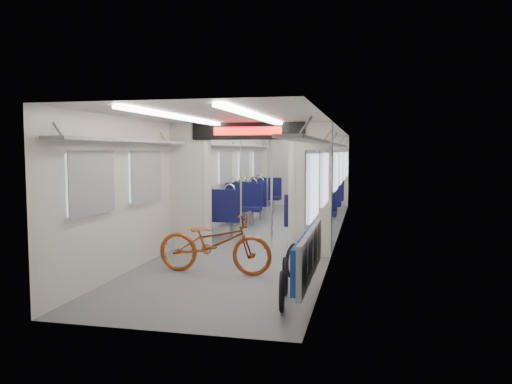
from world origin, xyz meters
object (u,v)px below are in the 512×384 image
at_px(bicycle, 215,243).
at_px(stanchion_far_right, 295,178).
at_px(seat_bay_far_left, 259,195).
at_px(stanchion_far_left, 267,177).
at_px(bike_hoop_b, 285,278).
at_px(stanchion_near_left, 241,185).
at_px(seat_bay_near_right, 313,212).
at_px(seat_bay_far_right, 326,197).
at_px(flip_bench, 308,253).
at_px(bike_hoop_c, 293,262).
at_px(seat_bay_near_left, 232,206).
at_px(stanchion_near_right, 272,186).
at_px(bike_hoop_a, 282,294).

xyz_separation_m(bicycle, stanchion_far_right, (0.46, 5.28, 0.69)).
relative_size(seat_bay_far_left, stanchion_far_left, 0.93).
bearing_deg(bicycle, bike_hoop_b, -124.18).
bearing_deg(stanchion_near_left, stanchion_far_right, 77.17).
bearing_deg(stanchion_near_left, stanchion_far_left, 90.72).
bearing_deg(bicycle, seat_bay_near_right, -15.51).
xyz_separation_m(bike_hoop_b, seat_bay_far_right, (-0.11, 7.94, 0.31)).
distance_m(flip_bench, stanchion_near_left, 3.89).
bearing_deg(stanchion_far_left, stanchion_far_right, 5.91).
relative_size(seat_bay_far_left, seat_bay_far_right, 1.09).
distance_m(stanchion_near_left, stanchion_far_left, 2.83).
bearing_deg(seat_bay_far_left, bike_hoop_c, -73.99).
bearing_deg(bicycle, seat_bay_far_left, 8.64).
height_order(flip_bench, seat_bay_near_left, seat_bay_near_left).
relative_size(bike_hoop_b, stanchion_near_left, 0.21).
bearing_deg(stanchion_near_right, seat_bay_far_left, 104.91).
height_order(flip_bench, seat_bay_far_right, seat_bay_far_right).
bearing_deg(seat_bay_far_left, stanchion_far_left, -71.00).
bearing_deg(seat_bay_far_left, flip_bench, -73.77).
xyz_separation_m(seat_bay_near_left, stanchion_far_left, (0.55, 1.34, 0.59)).
xyz_separation_m(seat_bay_near_right, stanchion_far_left, (-1.32, 1.77, 0.62)).
xyz_separation_m(flip_bench, bike_hoop_c, (-0.33, 1.05, -0.36)).
bearing_deg(seat_bay_far_left, bike_hoop_a, -76.20).
xyz_separation_m(seat_bay_far_left, stanchion_near_left, (0.58, -4.42, 0.60)).
relative_size(seat_bay_far_right, stanchion_far_left, 0.86).
height_order(seat_bay_far_left, stanchion_near_left, stanchion_near_left).
height_order(flip_bench, seat_bay_near_right, seat_bay_near_right).
bearing_deg(stanchion_far_left, seat_bay_far_left, 109.00).
height_order(flip_bench, stanchion_near_left, stanchion_near_left).
height_order(seat_bay_far_right, stanchion_far_left, stanchion_far_left).
bearing_deg(bike_hoop_c, stanchion_far_left, 105.09).
bearing_deg(seat_bay_far_right, stanchion_far_left, -125.50).
bearing_deg(stanchion_far_right, stanchion_near_right, -90.46).
height_order(bike_hoop_c, stanchion_near_left, stanchion_near_left).
bearing_deg(stanchion_near_left, seat_bay_far_right, 74.63).
bearing_deg(bike_hoop_c, seat_bay_far_left, 106.01).
bearing_deg(stanchion_near_left, seat_bay_near_left, 111.42).
distance_m(bike_hoop_c, stanchion_far_left, 5.49).
distance_m(seat_bay_near_right, stanchion_near_right, 1.51).
bearing_deg(seat_bay_far_left, stanchion_near_left, -82.49).
relative_size(seat_bay_far_right, stanchion_near_right, 0.86).
relative_size(bike_hoop_b, stanchion_far_right, 0.21).
distance_m(seat_bay_far_left, stanchion_near_right, 4.77).
xyz_separation_m(seat_bay_near_left, seat_bay_near_right, (1.87, -0.43, -0.03)).
bearing_deg(seat_bay_far_right, bike_hoop_a, -88.81).
bearing_deg(stanchion_far_right, flip_bench, -80.64).
bearing_deg(flip_bench, seat_bay_far_left, 106.23).
height_order(seat_bay_near_left, seat_bay_far_left, seat_bay_near_left).
relative_size(seat_bay_near_left, stanchion_near_right, 0.96).
bearing_deg(stanchion_far_left, seat_bay_far_right, 54.50).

